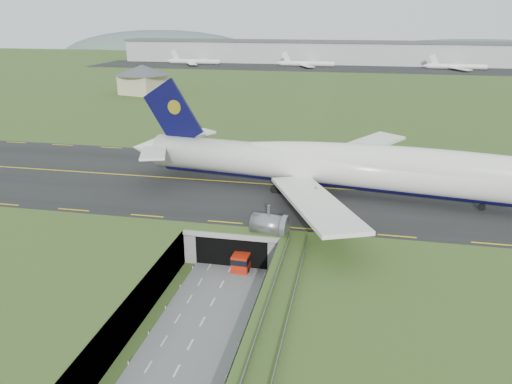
# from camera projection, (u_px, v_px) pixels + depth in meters

# --- Properties ---
(ground) EXTENTS (900.00, 900.00, 0.00)m
(ground) POSITION_uv_depth(u_px,v_px,m) (218.00, 292.00, 74.41)
(ground) COLOR #3C5221
(ground) RESTS_ON ground
(airfield_deck) EXTENTS (800.00, 800.00, 6.00)m
(airfield_deck) POSITION_uv_depth(u_px,v_px,m) (218.00, 275.00, 73.40)
(airfield_deck) COLOR gray
(airfield_deck) RESTS_ON ground
(trench_road) EXTENTS (12.00, 75.00, 0.20)m
(trench_road) POSITION_uv_depth(u_px,v_px,m) (203.00, 320.00, 67.46)
(trench_road) COLOR slate
(trench_road) RESTS_ON ground
(taxiway) EXTENTS (800.00, 44.00, 0.18)m
(taxiway) POSITION_uv_depth(u_px,v_px,m) (261.00, 184.00, 102.79)
(taxiway) COLOR black
(taxiway) RESTS_ON airfield_deck
(tunnel_portal) EXTENTS (17.00, 22.30, 6.00)m
(tunnel_portal) POSITION_uv_depth(u_px,v_px,m) (243.00, 227.00, 88.70)
(tunnel_portal) COLOR gray
(tunnel_portal) RESTS_ON ground
(guideway) EXTENTS (3.00, 53.00, 7.05)m
(guideway) POSITION_uv_depth(u_px,v_px,m) (269.00, 352.00, 52.92)
(guideway) COLOR #A8A8A3
(guideway) RESTS_ON ground
(jumbo_jet) EXTENTS (103.53, 64.45, 21.53)m
(jumbo_jet) POSITION_uv_depth(u_px,v_px,m) (363.00, 168.00, 93.82)
(jumbo_jet) COLOR white
(jumbo_jet) RESTS_ON ground
(shuttle_tram) EXTENTS (3.02, 7.26, 2.93)m
(shuttle_tram) POSITION_uv_depth(u_px,v_px,m) (244.00, 257.00, 81.79)
(shuttle_tram) COLOR #B9200C
(shuttle_tram) RESTS_ON ground
(service_building) EXTENTS (28.40, 28.40, 12.50)m
(service_building) POSITION_uv_depth(u_px,v_px,m) (143.00, 77.00, 215.72)
(service_building) COLOR #C3B48C
(service_building) RESTS_ON ground
(cargo_terminal) EXTENTS (320.00, 67.00, 15.60)m
(cargo_terminal) POSITION_uv_depth(u_px,v_px,m) (334.00, 52.00, 345.89)
(cargo_terminal) COLOR #B2B2B2
(cargo_terminal) RESTS_ON ground
(distant_hills) EXTENTS (700.00, 91.00, 60.00)m
(distant_hills) POSITION_uv_depth(u_px,v_px,m) (411.00, 63.00, 460.27)
(distant_hills) COLOR slate
(distant_hills) RESTS_ON ground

